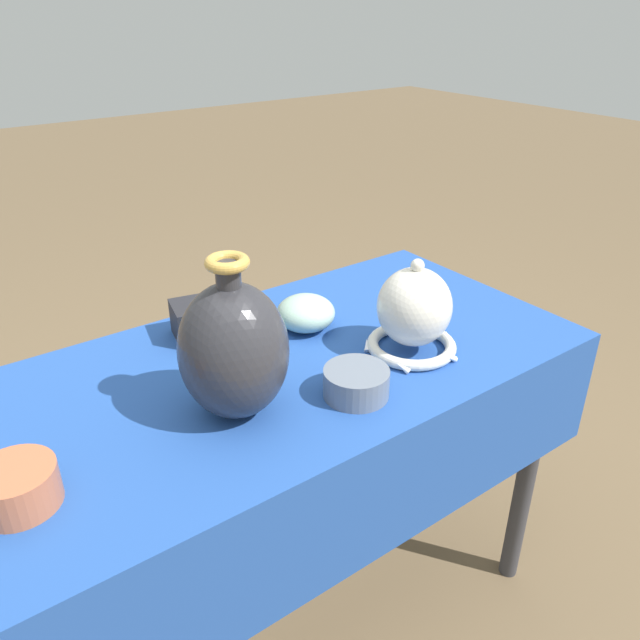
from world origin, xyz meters
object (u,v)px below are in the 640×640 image
Objects in this scene: pot_squat_slate at (356,383)px; pot_squat_terracotta at (17,487)px; vase_tall_bulbous at (234,350)px; bowl_shallow_celadon at (306,313)px; vase_dome_bell at (414,314)px; mosaic_tile_box at (215,317)px.

pot_squat_slate is 1.03× the size of pot_squat_terracotta.
bowl_shallow_celadon is at bearing 33.70° from vase_tall_bulbous.
vase_dome_bell is 1.59× the size of bowl_shallow_celadon.
vase_dome_bell reaches higher than bowl_shallow_celadon.
mosaic_tile_box reaches higher than pot_squat_terracotta.
pot_squat_slate is 0.53m from pot_squat_terracotta.
pot_squat_slate is at bearing -105.48° from bowl_shallow_celadon.
bowl_shallow_celadon is at bearing 74.52° from pot_squat_slate.
vase_dome_bell reaches higher than mosaic_tile_box.
pot_squat_terracotta is (-0.34, -0.01, -0.09)m from vase_tall_bulbous.
bowl_shallow_celadon is (0.16, -0.09, -0.00)m from mosaic_tile_box.
bowl_shallow_celadon reaches higher than pot_squat_slate.
vase_tall_bulbous is 2.28× the size of bowl_shallow_celadon.
pot_squat_slate is (0.09, -0.34, -0.01)m from mosaic_tile_box.
pot_squat_terracotta is at bearing -162.85° from bowl_shallow_celadon.
vase_tall_bulbous is at bearing 2.32° from pot_squat_terracotta.
pot_squat_terracotta is (-0.71, 0.01, -0.05)m from vase_dome_bell.
vase_tall_bulbous is 0.37m from vase_dome_bell.
vase_tall_bulbous is 1.52× the size of mosaic_tile_box.
vase_dome_bell is at bearing -3.57° from vase_tall_bulbous.
pot_squat_slate is at bearing -162.96° from vase_dome_bell.
vase_tall_bulbous is 0.35m from pot_squat_terracotta.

